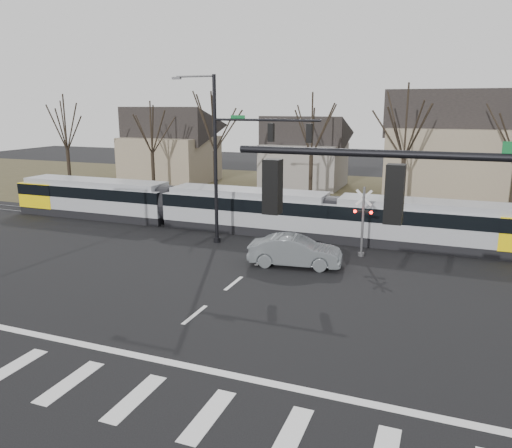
% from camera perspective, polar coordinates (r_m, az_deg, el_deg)
% --- Properties ---
extents(ground, '(140.00, 140.00, 0.00)m').
position_cam_1_polar(ground, '(19.50, -9.83, -12.39)').
color(ground, black).
extents(grass_verge, '(140.00, 28.00, 0.01)m').
position_cam_1_polar(grass_verge, '(48.59, 9.86, 3.23)').
color(grass_verge, '#38331E').
rests_on(grass_verge, ground).
extents(crosswalk, '(27.00, 2.60, 0.01)m').
position_cam_1_polar(crosswalk, '(16.63, -17.23, -17.65)').
color(crosswalk, silver).
rests_on(crosswalk, ground).
extents(stop_line, '(28.00, 0.35, 0.01)m').
position_cam_1_polar(stop_line, '(18.15, -12.83, -14.57)').
color(stop_line, silver).
rests_on(stop_line, ground).
extents(lane_dashes, '(0.18, 30.00, 0.01)m').
position_cam_1_polar(lane_dashes, '(33.38, 4.34, -1.23)').
color(lane_dashes, silver).
rests_on(lane_dashes, ground).
extents(rail_pair, '(90.00, 1.52, 0.06)m').
position_cam_1_polar(rail_pair, '(33.19, 4.24, -1.27)').
color(rail_pair, '#59595E').
rests_on(rail_pair, ground).
extents(tram, '(37.70, 2.80, 2.86)m').
position_cam_1_polar(tram, '(34.16, -1.20, 1.81)').
color(tram, gray).
rests_on(tram, ground).
extents(sedan, '(3.11, 5.43, 1.63)m').
position_cam_1_polar(sedan, '(26.82, 4.49, -3.11)').
color(sedan, slate).
rests_on(sedan, ground).
extents(signal_pole_near_right, '(6.72, 0.44, 8.00)m').
position_cam_1_polar(signal_pole_near_right, '(9.56, 25.09, -7.84)').
color(signal_pole_near_right, black).
rests_on(signal_pole_near_right, ground).
extents(signal_pole_far, '(9.28, 0.44, 10.20)m').
position_cam_1_polar(signal_pole_far, '(29.95, -1.90, 8.19)').
color(signal_pole_far, black).
rests_on(signal_pole_far, ground).
extents(rail_crossing_signal, '(1.08, 0.36, 4.00)m').
position_cam_1_polar(rail_crossing_signal, '(28.82, 12.08, -0.00)').
color(rail_crossing_signal, '#59595B').
rests_on(rail_crossing_signal, ground).
extents(tree_row, '(59.20, 7.20, 10.00)m').
position_cam_1_polar(tree_row, '(41.73, 11.18, 8.45)').
color(tree_row, black).
rests_on(tree_row, ground).
extents(house_a, '(9.72, 8.64, 8.60)m').
position_cam_1_polar(house_a, '(57.17, -9.82, 9.24)').
color(house_a, '#81725D').
rests_on(house_a, ground).
extents(house_b, '(8.64, 7.56, 7.65)m').
position_cam_1_polar(house_b, '(53.09, 5.56, 8.54)').
color(house_b, slate).
rests_on(house_b, ground).
extents(house_c, '(10.80, 8.64, 10.10)m').
position_cam_1_polar(house_c, '(48.05, 21.05, 8.72)').
color(house_c, '#81725D').
rests_on(house_c, ground).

